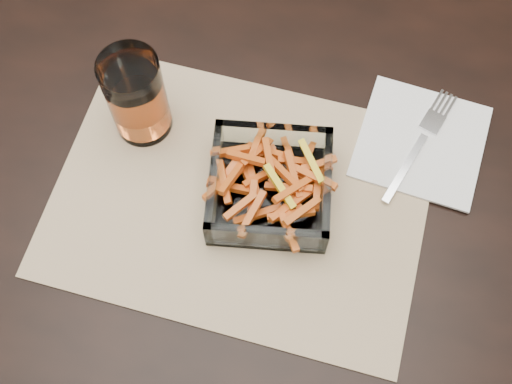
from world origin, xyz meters
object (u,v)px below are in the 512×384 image
(glass_bowl, at_px, (270,188))
(tumbler, at_px, (137,98))
(fork, at_px, (421,142))
(dining_table, at_px, (223,160))

(glass_bowl, relative_size, tumbler, 1.24)
(tumbler, height_order, fork, tumbler)
(dining_table, height_order, glass_bowl, glass_bowl)
(glass_bowl, relative_size, fork, 0.89)
(dining_table, distance_m, glass_bowl, 0.16)
(glass_bowl, bearing_deg, dining_table, 135.27)
(glass_bowl, bearing_deg, tumbler, 158.59)
(glass_bowl, bearing_deg, fork, 31.72)
(tumbler, bearing_deg, glass_bowl, -21.41)
(tumbler, xyz_separation_m, fork, (0.35, 0.04, -0.05))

